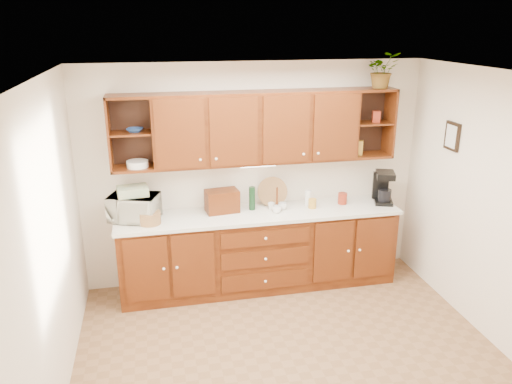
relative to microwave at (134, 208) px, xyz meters
name	(u,v)px	position (x,y,z in m)	size (l,w,h in m)	color
floor	(292,360)	(1.39, -1.49, -1.08)	(4.00, 4.00, 0.00)	brown
ceiling	(300,77)	(1.39, -1.49, 1.52)	(4.00, 4.00, 0.00)	white
back_wall	(254,174)	(1.39, 0.26, 0.22)	(4.00, 4.00, 0.00)	#F0E1C9
left_wall	(48,254)	(-0.61, -1.49, 0.22)	(3.50, 3.50, 0.00)	#F0E1C9
right_wall	(502,214)	(3.39, -1.49, 0.22)	(3.50, 3.50, 0.00)	#F0E1C9
base_cabinets	(259,251)	(1.39, -0.04, -0.63)	(3.20, 0.60, 0.90)	#391306
countertop	(260,214)	(1.39, -0.05, -0.16)	(3.24, 0.64, 0.04)	silver
upper_cabinets	(258,127)	(1.40, 0.10, 0.81)	(3.20, 0.33, 0.80)	#391306
undercabinet_light	(258,165)	(1.39, 0.04, 0.39)	(0.40, 0.05, 0.03)	white
framed_picture	(452,136)	(3.37, -0.59, 0.77)	(0.03, 0.24, 0.30)	black
wicker_basket	(150,218)	(0.16, -0.15, -0.08)	(0.23, 0.23, 0.13)	olive
microwave	(134,208)	(0.00, 0.00, 0.00)	(0.52, 0.35, 0.29)	beige
towel_stack	(133,191)	(0.00, 0.00, 0.19)	(0.32, 0.23, 0.10)	#E3D06B
wine_bottle	(252,198)	(1.32, 0.05, -0.01)	(0.07, 0.07, 0.27)	black
woven_tray	(272,205)	(1.59, 0.13, -0.13)	(0.35, 0.35, 0.02)	olive
bread_box	(222,201)	(0.98, 0.05, -0.02)	(0.37, 0.23, 0.26)	#391306
mug_tree	(277,207)	(1.60, -0.04, -0.10)	(0.25, 0.25, 0.28)	#391306
canister_red	(342,198)	(2.42, 0.01, -0.08)	(0.11, 0.11, 0.13)	maroon
canister_white	(308,198)	(2.00, 0.06, -0.05)	(0.08, 0.08, 0.18)	white
canister_yellow	(312,203)	(2.02, -0.05, -0.09)	(0.09, 0.09, 0.11)	#C18C2D
coffee_maker	(383,188)	(2.91, -0.04, 0.04)	(0.29, 0.33, 0.39)	black
bowl_stack	(135,130)	(0.07, 0.08, 0.84)	(0.17, 0.17, 0.04)	navy
plate_stack	(137,164)	(0.07, 0.07, 0.47)	(0.23, 0.23, 0.07)	white
pantry_box_yellow	(359,148)	(2.61, 0.08, 0.52)	(0.09, 0.07, 0.17)	#C18C2D
pantry_box_red	(376,116)	(2.80, 0.08, 0.88)	(0.09, 0.08, 0.13)	maroon
potted_plant	(382,70)	(2.82, 0.05, 1.41)	(0.36, 0.31, 0.40)	#999999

